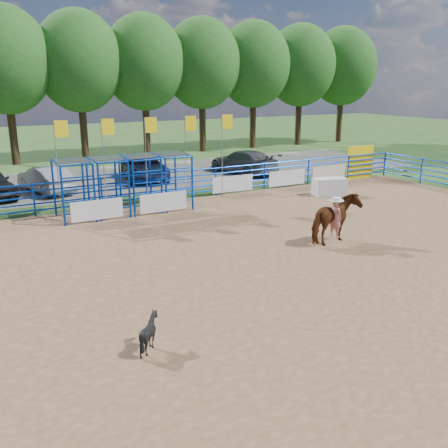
{
  "coord_description": "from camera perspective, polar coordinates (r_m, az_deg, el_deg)",
  "views": [
    {
      "loc": [
        -8.73,
        -12.75,
        5.76
      ],
      "look_at": [
        -1.35,
        1.0,
        1.3
      ],
      "focal_mm": 40.0,
      "sensor_mm": 36.0,
      "label": 1
    }
  ],
  "objects": [
    {
      "name": "perimeter_fence",
      "position": [
        16.25,
        5.87,
        -2.1
      ],
      "size": [
        30.1,
        20.1,
        1.5
      ],
      "color": "#0736AC",
      "rests_on": "ground"
    },
    {
      "name": "chute_assembly",
      "position": [
        23.09,
        -10.5,
        4.44
      ],
      "size": [
        19.32,
        2.41,
        4.2
      ],
      "color": "#0736AC",
      "rests_on": "ground"
    },
    {
      "name": "car_d",
      "position": [
        32.65,
        2.22,
        7.13
      ],
      "size": [
        3.09,
        5.49,
        1.5
      ],
      "primitive_type": "imported",
      "rotation": [
        0.0,
        0.0,
        3.34
      ],
      "color": "slate",
      "rests_on": "gravel_strip"
    },
    {
      "name": "arena_dirt",
      "position": [
        16.49,
        5.8,
        -4.55
      ],
      "size": [
        30.0,
        20.0,
        0.02
      ],
      "primitive_type": "cube",
      "color": "#8E6747",
      "rests_on": "ground"
    },
    {
      "name": "car_c",
      "position": [
        30.81,
        -9.05,
        6.36
      ],
      "size": [
        3.24,
        5.5,
        1.44
      ],
      "primitive_type": "imported",
      "rotation": [
        0.0,
        0.0,
        -0.17
      ],
      "color": "#151A34",
      "rests_on": "gravel_strip"
    },
    {
      "name": "ground",
      "position": [
        16.49,
        5.8,
        -4.58
      ],
      "size": [
        120.0,
        120.0,
        0.0
      ],
      "primitive_type": "plane",
      "color": "#395D25",
      "rests_on": "ground"
    },
    {
      "name": "treeline",
      "position": [
        39.76,
        -16.33,
        17.91
      ],
      "size": [
        56.4,
        6.4,
        11.24
      ],
      "color": "#3F2B19",
      "rests_on": "ground"
    },
    {
      "name": "car_b",
      "position": [
        28.55,
        -19.7,
        4.85
      ],
      "size": [
        2.56,
        4.54,
        1.42
      ],
      "primitive_type": "imported",
      "rotation": [
        0.0,
        0.0,
        3.4
      ],
      "color": "gray",
      "rests_on": "gravel_strip"
    },
    {
      "name": "calf",
      "position": [
        11.38,
        -8.54,
        -12.19
      ],
      "size": [
        0.81,
        0.74,
        0.82
      ],
      "primitive_type": "imported",
      "rotation": [
        0.0,
        0.0,
        1.69
      ],
      "color": "black",
      "rests_on": "arena_dirt"
    },
    {
      "name": "gravel_strip",
      "position": [
        31.54,
        -11.72,
        5.11
      ],
      "size": [
        40.0,
        10.0,
        0.01
      ],
      "primitive_type": "cube",
      "color": "gray",
      "rests_on": "ground"
    },
    {
      "name": "horse_and_rider",
      "position": [
        18.64,
        12.61,
        0.68
      ],
      "size": [
        2.31,
        1.49,
        2.42
      ],
      "color": "#5A2C12",
      "rests_on": "arena_dirt"
    },
    {
      "name": "announcer_table",
      "position": [
        26.76,
        11.94,
        4.2
      ],
      "size": [
        1.83,
        1.17,
        0.9
      ],
      "primitive_type": "cube",
      "rotation": [
        0.0,
        0.0,
        -0.24
      ],
      "color": "silver",
      "rests_on": "arena_dirt"
    }
  ]
}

